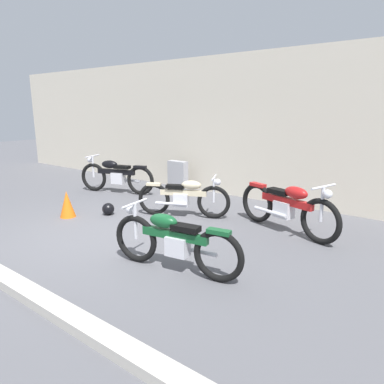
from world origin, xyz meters
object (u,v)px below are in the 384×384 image
(helmet, at_px, (108,209))
(motorcycle_black, at_px, (116,175))
(traffic_cone, at_px, (67,204))
(motorcycle_cream, at_px, (184,197))
(motorcycle_red, at_px, (287,207))
(motorcycle_green, at_px, (174,241))
(stone_marker, at_px, (178,176))

(helmet, relative_size, motorcycle_black, 0.12)
(helmet, relative_size, traffic_cone, 0.47)
(helmet, bearing_deg, motorcycle_cream, 32.75)
(motorcycle_black, bearing_deg, motorcycle_red, 159.55)
(helmet, height_order, motorcycle_red, motorcycle_red)
(traffic_cone, bearing_deg, helmet, 47.58)
(motorcycle_green, bearing_deg, motorcycle_black, -40.94)
(stone_marker, distance_m, helmet, 2.58)
(helmet, height_order, motorcycle_green, motorcycle_green)
(traffic_cone, distance_m, motorcycle_red, 4.42)
(motorcycle_green, bearing_deg, motorcycle_cream, -63.86)
(motorcycle_green, distance_m, motorcycle_black, 4.99)
(stone_marker, relative_size, motorcycle_cream, 0.46)
(motorcycle_cream, bearing_deg, stone_marker, 107.22)
(motorcycle_cream, bearing_deg, motorcycle_red, -14.80)
(stone_marker, bearing_deg, traffic_cone, -96.65)
(stone_marker, height_order, motorcycle_green, motorcycle_green)
(traffic_cone, xyz_separation_m, motorcycle_red, (3.99, 1.88, 0.21))
(helmet, height_order, motorcycle_black, motorcycle_black)
(helmet, xyz_separation_m, motorcycle_red, (3.43, 1.27, 0.35))
(stone_marker, relative_size, motorcycle_red, 0.39)
(motorcycle_red, bearing_deg, motorcycle_black, -164.95)
(motorcycle_cream, bearing_deg, motorcycle_black, 142.71)
(traffic_cone, height_order, motorcycle_black, motorcycle_black)
(motorcycle_green, height_order, motorcycle_black, motorcycle_black)
(motorcycle_cream, distance_m, motorcycle_black, 2.85)
(traffic_cone, relative_size, motorcycle_cream, 0.30)
(stone_marker, height_order, motorcycle_black, motorcycle_black)
(stone_marker, relative_size, traffic_cone, 1.52)
(stone_marker, bearing_deg, motorcycle_green, -51.15)
(helmet, relative_size, motorcycle_red, 0.12)
(motorcycle_green, relative_size, motorcycle_cream, 1.12)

